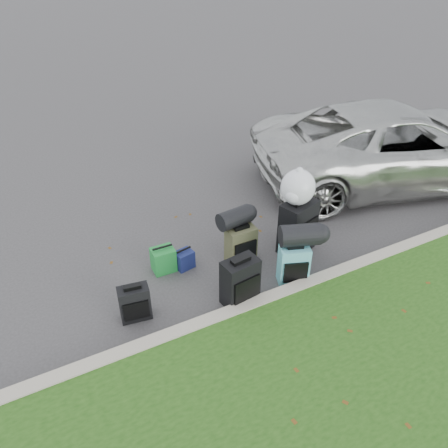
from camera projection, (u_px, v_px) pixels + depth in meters
name	position (u px, v px, depth m)	size (l,w,h in m)	color
ground	(236.00, 260.00, 6.39)	(120.00, 120.00, 0.00)	#383535
curb	(274.00, 298.00, 5.61)	(120.00, 0.18, 0.15)	#9E937F
suv	(396.00, 144.00, 8.13)	(2.43, 5.27, 1.46)	#B7B7B2
suitcase_small_black	(135.00, 303.00, 5.31)	(0.37, 0.20, 0.47)	black
suitcase_large_black_left	(240.00, 282.00, 5.49)	(0.46, 0.27, 0.66)	black
suitcase_olive	(241.00, 245.00, 6.24)	(0.41, 0.26, 0.56)	#373822
suitcase_teal	(293.00, 265.00, 5.85)	(0.40, 0.24, 0.56)	teal
suitcase_large_black_right	(298.00, 227.00, 6.39)	(0.54, 0.33, 0.81)	black
tote_green	(163.00, 260.00, 6.11)	(0.31, 0.25, 0.35)	#1C8231
tote_navy	(184.00, 260.00, 6.19)	(0.25, 0.20, 0.27)	navy
duffel_left	(235.00, 218.00, 6.07)	(0.26, 0.26, 0.49)	black
duffel_right	(300.00, 235.00, 5.68)	(0.30, 0.30, 0.53)	black
trash_bag	(298.00, 187.00, 6.05)	(0.49, 0.49, 0.49)	white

